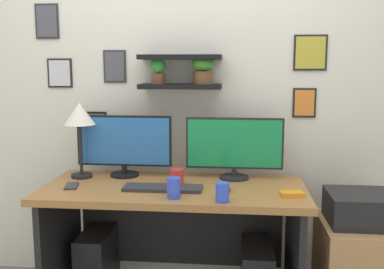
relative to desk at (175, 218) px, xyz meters
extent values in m
cube|color=silver|center=(0.00, 0.39, 0.81)|extent=(4.40, 0.04, 2.70)
cube|color=black|center=(0.00, 0.27, 0.77)|extent=(0.51, 0.20, 0.03)
cube|color=black|center=(0.00, 0.27, 0.96)|extent=(0.51, 0.20, 0.03)
cylinder|color=brown|center=(-0.14, 0.27, 0.82)|extent=(0.09, 0.09, 0.06)
ellipsoid|color=green|center=(-0.14, 0.27, 0.90)|extent=(0.10, 0.10, 0.10)
cylinder|color=brown|center=(0.14, 0.27, 0.83)|extent=(0.12, 0.12, 0.08)
ellipsoid|color=green|center=(0.14, 0.27, 0.92)|extent=(0.14, 0.14, 0.09)
cube|color=black|center=(-0.82, 0.36, 0.85)|extent=(0.17, 0.02, 0.19)
cube|color=silver|center=(-0.82, 0.36, 0.85)|extent=(0.14, 0.00, 0.17)
cube|color=black|center=(-0.61, 0.36, 0.52)|extent=(0.19, 0.02, 0.15)
cube|color=#4C4C56|center=(-0.61, 0.36, 0.52)|extent=(0.17, 0.00, 0.12)
cube|color=#2D2D33|center=(-0.89, 0.36, 1.19)|extent=(0.16, 0.02, 0.23)
cube|color=#4C4C56|center=(-0.89, 0.36, 1.19)|extent=(0.13, 0.00, 0.20)
cube|color=black|center=(0.81, 0.36, 0.98)|extent=(0.21, 0.02, 0.22)
cube|color=gold|center=(0.81, 0.36, 0.98)|extent=(0.18, 0.00, 0.20)
cube|color=black|center=(0.78, 0.36, 0.67)|extent=(0.15, 0.02, 0.19)
cube|color=orange|center=(0.78, 0.36, 0.67)|extent=(0.12, 0.00, 0.16)
cube|color=#2D2D33|center=(-0.45, 0.36, 0.90)|extent=(0.15, 0.02, 0.21)
cube|color=#4C4C56|center=(-0.45, 0.36, 0.90)|extent=(0.13, 0.00, 0.19)
cube|color=#9E6B38|center=(0.00, -0.05, 0.19)|extent=(1.51, 0.68, 0.04)
cube|color=black|center=(-0.70, -0.05, -0.18)|extent=(0.04, 0.62, 0.71)
cube|color=black|center=(0.70, -0.05, -0.18)|extent=(0.04, 0.62, 0.71)
cube|color=black|center=(0.00, 0.25, -0.15)|extent=(1.31, 0.02, 0.50)
cylinder|color=black|center=(-0.34, 0.16, 0.22)|extent=(0.18, 0.18, 0.02)
cylinder|color=black|center=(-0.34, 0.16, 0.26)|extent=(0.03, 0.03, 0.06)
cube|color=black|center=(-0.34, 0.17, 0.44)|extent=(0.60, 0.02, 0.32)
cube|color=#2866B2|center=(-0.34, 0.15, 0.44)|extent=(0.57, 0.00, 0.29)
cylinder|color=black|center=(0.34, 0.16, 0.22)|extent=(0.18, 0.18, 0.02)
cylinder|color=black|center=(0.34, 0.16, 0.26)|extent=(0.03, 0.03, 0.06)
cube|color=black|center=(0.34, 0.17, 0.43)|extent=(0.59, 0.02, 0.31)
cube|color=#198C4C|center=(0.34, 0.15, 0.43)|extent=(0.57, 0.00, 0.29)
cube|color=#2D2D33|center=(-0.05, -0.14, 0.22)|extent=(0.44, 0.14, 0.02)
ellipsoid|color=black|center=(0.30, -0.14, 0.23)|extent=(0.06, 0.09, 0.03)
cylinder|color=black|center=(-0.60, 0.10, 0.22)|extent=(0.13, 0.13, 0.02)
cylinder|color=black|center=(-0.60, 0.10, 0.39)|extent=(0.02, 0.02, 0.31)
cone|color=white|center=(-0.60, 0.10, 0.61)|extent=(0.19, 0.19, 0.13)
cube|color=#2D2D33|center=(-0.58, -0.13, 0.22)|extent=(0.10, 0.15, 0.01)
cylinder|color=red|center=(0.01, 0.00, 0.26)|extent=(0.08, 0.08, 0.09)
cylinder|color=blue|center=(0.29, -0.32, 0.26)|extent=(0.07, 0.07, 0.10)
cube|color=orange|center=(0.65, -0.19, 0.23)|extent=(0.13, 0.10, 0.02)
cylinder|color=blue|center=(0.03, -0.29, 0.27)|extent=(0.07, 0.07, 0.11)
cube|color=black|center=(1.06, -0.07, 0.12)|extent=(0.38, 0.34, 0.17)
cube|color=black|center=(-0.51, 0.06, -0.33)|extent=(0.18, 0.40, 0.41)
camera|label=1|loc=(0.35, -2.52, 0.90)|focal=41.58mm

